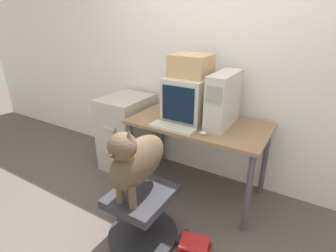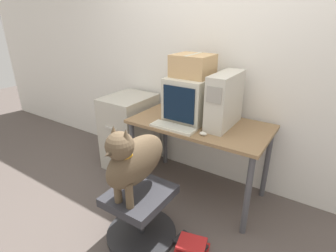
{
  "view_description": "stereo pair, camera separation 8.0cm",
  "coord_description": "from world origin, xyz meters",
  "px_view_note": "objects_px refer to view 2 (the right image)",
  "views": [
    {
      "loc": [
        0.93,
        -1.75,
        1.69
      ],
      "look_at": [
        -0.12,
        -0.02,
        0.83
      ],
      "focal_mm": 28.0,
      "sensor_mm": 36.0,
      "label": 1
    },
    {
      "loc": [
        1.0,
        -1.71,
        1.69
      ],
      "look_at": [
        -0.12,
        -0.02,
        0.83
      ],
      "focal_mm": 28.0,
      "sensor_mm": 36.0,
      "label": 2
    }
  ],
  "objects_px": {
    "office_chair": "(141,214)",
    "crt_monitor": "(192,98)",
    "cardboard_box": "(193,66)",
    "dog": "(134,159)",
    "filing_cabinet": "(130,132)",
    "pc_tower": "(225,100)",
    "keyboard": "(173,127)",
    "book_stack_floor": "(191,245)"
  },
  "relations": [
    {
      "from": "pc_tower",
      "to": "office_chair",
      "type": "height_order",
      "value": "pc_tower"
    },
    {
      "from": "crt_monitor",
      "to": "dog",
      "type": "distance_m",
      "value": 0.92
    },
    {
      "from": "dog",
      "to": "book_stack_floor",
      "type": "bearing_deg",
      "value": 18.77
    },
    {
      "from": "pc_tower",
      "to": "cardboard_box",
      "type": "relative_size",
      "value": 1.45
    },
    {
      "from": "office_chair",
      "to": "dog",
      "type": "xyz_separation_m",
      "value": [
        0.0,
        -0.04,
        0.53
      ]
    },
    {
      "from": "pc_tower",
      "to": "office_chair",
      "type": "relative_size",
      "value": 0.87
    },
    {
      "from": "dog",
      "to": "cardboard_box",
      "type": "distance_m",
      "value": 1.04
    },
    {
      "from": "office_chair",
      "to": "crt_monitor",
      "type": "bearing_deg",
      "value": 91.91
    },
    {
      "from": "cardboard_box",
      "to": "book_stack_floor",
      "type": "relative_size",
      "value": 1.16
    },
    {
      "from": "crt_monitor",
      "to": "filing_cabinet",
      "type": "bearing_deg",
      "value": -179.22
    },
    {
      "from": "office_chair",
      "to": "dog",
      "type": "relative_size",
      "value": 0.96
    },
    {
      "from": "filing_cabinet",
      "to": "cardboard_box",
      "type": "distance_m",
      "value": 1.16
    },
    {
      "from": "crt_monitor",
      "to": "book_stack_floor",
      "type": "distance_m",
      "value": 1.28
    },
    {
      "from": "keyboard",
      "to": "filing_cabinet",
      "type": "bearing_deg",
      "value": 158.66
    },
    {
      "from": "crt_monitor",
      "to": "keyboard",
      "type": "height_order",
      "value": "crt_monitor"
    },
    {
      "from": "dog",
      "to": "book_stack_floor",
      "type": "height_order",
      "value": "dog"
    },
    {
      "from": "pc_tower",
      "to": "book_stack_floor",
      "type": "bearing_deg",
      "value": -81.32
    },
    {
      "from": "book_stack_floor",
      "to": "keyboard",
      "type": "bearing_deg",
      "value": 136.36
    },
    {
      "from": "office_chair",
      "to": "book_stack_floor",
      "type": "bearing_deg",
      "value": 13.39
    },
    {
      "from": "pc_tower",
      "to": "cardboard_box",
      "type": "height_order",
      "value": "cardboard_box"
    },
    {
      "from": "crt_monitor",
      "to": "pc_tower",
      "type": "distance_m",
      "value": 0.33
    },
    {
      "from": "pc_tower",
      "to": "filing_cabinet",
      "type": "distance_m",
      "value": 1.27
    },
    {
      "from": "crt_monitor",
      "to": "keyboard",
      "type": "relative_size",
      "value": 1.17
    },
    {
      "from": "crt_monitor",
      "to": "pc_tower",
      "type": "bearing_deg",
      "value": -0.99
    },
    {
      "from": "pc_tower",
      "to": "filing_cabinet",
      "type": "relative_size",
      "value": 0.58
    },
    {
      "from": "keyboard",
      "to": "crt_monitor",
      "type": "bearing_deg",
      "value": 89.37
    },
    {
      "from": "dog",
      "to": "keyboard",
      "type": "bearing_deg",
      "value": 93.21
    },
    {
      "from": "dog",
      "to": "office_chair",
      "type": "bearing_deg",
      "value": 90.0
    },
    {
      "from": "pc_tower",
      "to": "keyboard",
      "type": "xyz_separation_m",
      "value": [
        -0.34,
        -0.32,
        -0.22
      ]
    },
    {
      "from": "office_chair",
      "to": "cardboard_box",
      "type": "bearing_deg",
      "value": 91.9
    },
    {
      "from": "dog",
      "to": "cardboard_box",
      "type": "relative_size",
      "value": 1.75
    },
    {
      "from": "crt_monitor",
      "to": "book_stack_floor",
      "type": "xyz_separation_m",
      "value": [
        0.45,
        -0.75,
        -0.93
      ]
    },
    {
      "from": "filing_cabinet",
      "to": "pc_tower",
      "type": "bearing_deg",
      "value": 0.26
    },
    {
      "from": "pc_tower",
      "to": "book_stack_floor",
      "type": "distance_m",
      "value": 1.23
    },
    {
      "from": "dog",
      "to": "book_stack_floor",
      "type": "distance_m",
      "value": 0.83
    },
    {
      "from": "keyboard",
      "to": "office_chair",
      "type": "bearing_deg",
      "value": -86.54
    },
    {
      "from": "office_chair",
      "to": "filing_cabinet",
      "type": "bearing_deg",
      "value": 134.64
    },
    {
      "from": "keyboard",
      "to": "office_chair",
      "type": "xyz_separation_m",
      "value": [
        0.03,
        -0.53,
        -0.56
      ]
    },
    {
      "from": "crt_monitor",
      "to": "dog",
      "type": "xyz_separation_m",
      "value": [
        0.03,
        -0.89,
        -0.22
      ]
    },
    {
      "from": "filing_cabinet",
      "to": "book_stack_floor",
      "type": "distance_m",
      "value": 1.5
    },
    {
      "from": "office_chair",
      "to": "cardboard_box",
      "type": "relative_size",
      "value": 1.67
    },
    {
      "from": "crt_monitor",
      "to": "cardboard_box",
      "type": "relative_size",
      "value": 1.41
    }
  ]
}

